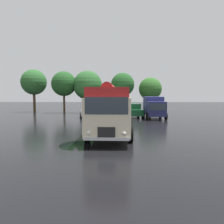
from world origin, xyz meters
TOP-DOWN VIEW (x-y plane):
  - ground_plane at (0.00, 0.00)m, footprint 120.00×120.00m
  - vintage_bus at (0.68, 0.74)m, footprint 3.07×10.19m
  - car_near_left at (-2.41, 11.17)m, footprint 2.37×4.39m
  - car_mid_left at (0.35, 11.49)m, footprint 2.25×4.34m
  - car_mid_right at (3.04, 11.40)m, footprint 2.29×4.35m
  - box_van at (5.46, 10.94)m, footprint 2.40×5.80m
  - tree_far_left at (-11.83, 18.63)m, footprint 3.93×3.93m
  - tree_left_of_centre at (-6.88, 17.04)m, footprint 3.65×3.65m
  - tree_centre at (-3.32, 17.16)m, footprint 4.26×4.26m
  - tree_right_of_centre at (1.95, 16.56)m, footprint 3.39×3.39m
  - tree_far_right at (6.08, 17.56)m, footprint 3.40×3.40m
  - puddle_patch at (-0.93, -3.30)m, footprint 2.40×2.40m

SIDE VIEW (x-z plane):
  - ground_plane at x=0.00m, z-range 0.00..0.00m
  - puddle_patch at x=-0.93m, z-range 0.00..0.01m
  - car_near_left at x=-2.41m, z-range 0.02..1.68m
  - car_mid_left at x=0.35m, z-range 0.02..1.68m
  - car_mid_right at x=3.04m, z-range 0.02..1.68m
  - box_van at x=5.46m, z-range 0.11..2.61m
  - vintage_bus at x=0.68m, z-range 0.15..3.64m
  - tree_far_right at x=6.08m, z-range 0.99..6.28m
  - tree_centre at x=-3.32m, z-range 0.95..7.19m
  - tree_right_of_centre at x=1.95m, z-range 1.24..7.13m
  - tree_left_of_centre at x=-6.88m, z-range 1.25..7.41m
  - tree_far_left at x=-11.83m, z-range 1.39..8.02m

